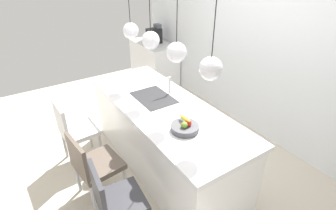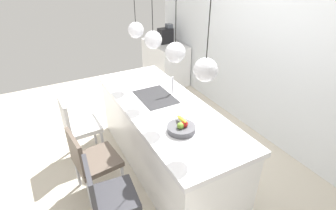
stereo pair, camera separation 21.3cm
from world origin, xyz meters
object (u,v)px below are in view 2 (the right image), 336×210
chair_near (77,125)px  chair_far (107,196)px  fruit_bowl (181,128)px  chair_middle (91,159)px  coffee_machine (166,35)px

chair_near → chair_far: chair_near is taller
fruit_bowl → chair_near: size_ratio=0.31×
chair_middle → chair_far: (0.58, 0.00, 0.01)m
coffee_machine → chair_near: coffee_machine is taller
chair_far → chair_near: bearing=180.0°
fruit_bowl → chair_middle: 1.07m
chair_near → chair_far: bearing=-0.0°
fruit_bowl → chair_far: 0.94m
coffee_machine → chair_far: (2.99, -2.20, -0.51)m
chair_near → chair_middle: size_ratio=1.08×
fruit_bowl → coffee_machine: coffee_machine is taller
coffee_machine → chair_far: coffee_machine is taller
fruit_bowl → chair_near: (-1.20, -0.83, -0.41)m
chair_far → chair_middle: bearing=-180.0°
coffee_machine → chair_middle: (2.42, -2.20, -0.52)m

